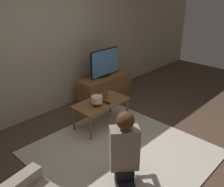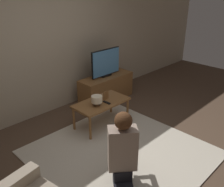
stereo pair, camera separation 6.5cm
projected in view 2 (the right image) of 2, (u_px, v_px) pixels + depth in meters
name	position (u px, v px, depth m)	size (l,w,h in m)	color
ground_plane	(121.00, 153.00, 3.71)	(10.00, 10.00, 0.00)	brown
wall_back	(42.00, 45.00, 4.42)	(10.00, 0.06, 2.60)	tan
rug	(121.00, 152.00, 3.70)	(2.27, 2.32, 0.02)	beige
tv_stand	(106.00, 88.00, 5.29)	(1.21, 0.43, 0.54)	brown
tv	(106.00, 63.00, 5.07)	(0.74, 0.08, 0.57)	black
coffee_table	(101.00, 104.00, 4.27)	(0.96, 0.50, 0.46)	brown
person_kneeling	(123.00, 150.00, 2.92)	(0.70, 0.77, 1.01)	black
picture_frame	(106.00, 95.00, 4.30)	(0.11, 0.01, 0.15)	brown
table_lamp	(97.00, 100.00, 4.07)	(0.18, 0.18, 0.17)	#4C3823
remote	(107.00, 102.00, 4.20)	(0.04, 0.15, 0.02)	black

